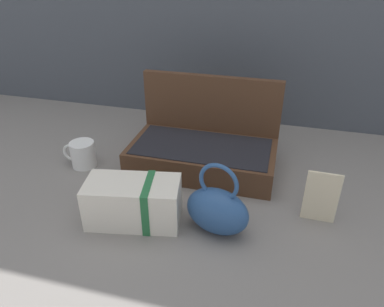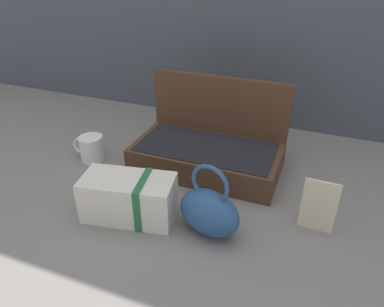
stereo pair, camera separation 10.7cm
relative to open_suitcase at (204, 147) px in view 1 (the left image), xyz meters
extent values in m
plane|color=slate|center=(0.00, -0.14, -0.07)|extent=(6.00, 6.00, 0.00)
cube|color=#4C301E|center=(0.00, -0.03, -0.03)|extent=(0.49, 0.24, 0.09)
cube|color=black|center=(0.00, -0.03, 0.02)|extent=(0.45, 0.22, 0.00)
cube|color=#4C301E|center=(0.00, 0.10, 0.08)|extent=(0.49, 0.02, 0.29)
ellipsoid|color=#284C7F|center=(0.11, -0.32, 0.00)|extent=(0.19, 0.13, 0.13)
torus|color=#284C7F|center=(0.11, -0.32, 0.09)|extent=(0.11, 0.04, 0.11)
cube|color=silver|center=(-0.12, -0.34, -0.01)|extent=(0.27, 0.17, 0.12)
cube|color=#236638|center=(-0.08, -0.33, -0.01)|extent=(0.04, 0.13, 0.13)
cylinder|color=white|center=(-0.40, -0.11, -0.02)|extent=(0.08, 0.08, 0.09)
torus|color=white|center=(-0.45, -0.11, -0.02)|extent=(0.06, 0.01, 0.06)
cube|color=beige|center=(0.37, -0.21, 0.01)|extent=(0.09, 0.01, 0.15)
camera|label=1|loc=(0.24, -1.06, 0.60)|focal=33.85mm
camera|label=2|loc=(0.34, -1.03, 0.60)|focal=33.85mm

